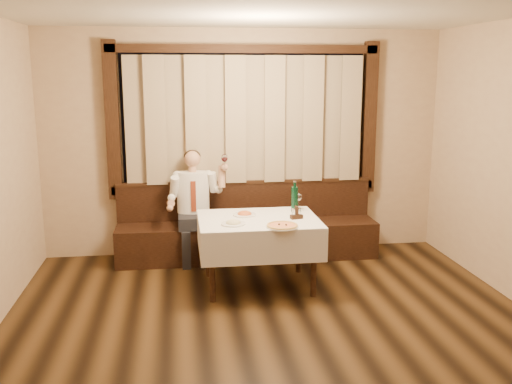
{
  "coord_description": "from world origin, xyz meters",
  "views": [
    {
      "loc": [
        -0.82,
        -4.1,
        2.28
      ],
      "look_at": [
        0.0,
        1.9,
        1.0
      ],
      "focal_mm": 40.0,
      "sensor_mm": 36.0,
      "label": 1
    }
  ],
  "objects": [
    {
      "name": "pasta_cream",
      "position": [
        -0.29,
        1.49,
        0.79
      ],
      "size": [
        0.25,
        0.25,
        0.09
      ],
      "rotation": [
        0.0,
        0.0,
        0.06
      ],
      "color": "white",
      "rests_on": "dining_table"
    },
    {
      "name": "table_wine_glass",
      "position": [
        0.5,
        2.04,
        0.89
      ],
      "size": [
        0.07,
        0.07,
        0.18
      ],
      "rotation": [
        0.0,
        0.0,
        -0.41
      ],
      "color": "white",
      "rests_on": "dining_table"
    },
    {
      "name": "dining_table",
      "position": [
        0.0,
        1.7,
        0.65
      ],
      "size": [
        1.27,
        0.97,
        0.76
      ],
      "color": "black",
      "rests_on": "ground"
    },
    {
      "name": "room",
      "position": [
        -0.0,
        0.97,
        1.5
      ],
      "size": [
        5.01,
        6.01,
        2.81
      ],
      "color": "black",
      "rests_on": "ground"
    },
    {
      "name": "green_bottle",
      "position": [
        0.44,
        1.95,
        0.9
      ],
      "size": [
        0.08,
        0.08,
        0.34
      ],
      "rotation": [
        0.0,
        0.0,
        0.4
      ],
      "color": "#115130",
      "rests_on": "dining_table"
    },
    {
      "name": "pizza",
      "position": [
        0.19,
        1.32,
        0.77
      ],
      "size": [
        0.33,
        0.33,
        0.03
      ],
      "rotation": [
        0.0,
        0.0,
        -0.03
      ],
      "color": "white",
      "rests_on": "dining_table"
    },
    {
      "name": "pasta_red",
      "position": [
        -0.13,
        1.84,
        0.79
      ],
      "size": [
        0.25,
        0.25,
        0.09
      ],
      "rotation": [
        0.0,
        0.0,
        -0.1
      ],
      "color": "white",
      "rests_on": "dining_table"
    },
    {
      "name": "cruet_caddy",
      "position": [
        0.4,
        1.63,
        0.8
      ],
      "size": [
        0.14,
        0.09,
        0.14
      ],
      "rotation": [
        0.0,
        0.0,
        0.24
      ],
      "color": "black",
      "rests_on": "dining_table"
    },
    {
      "name": "banquette",
      "position": [
        0.0,
        2.72,
        0.31
      ],
      "size": [
        3.2,
        0.61,
        0.94
      ],
      "color": "black",
      "rests_on": "ground"
    },
    {
      "name": "seated_man",
      "position": [
        -0.65,
        2.64,
        0.8
      ],
      "size": [
        0.73,
        0.55,
        1.36
      ],
      "color": "black",
      "rests_on": "ground"
    }
  ]
}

